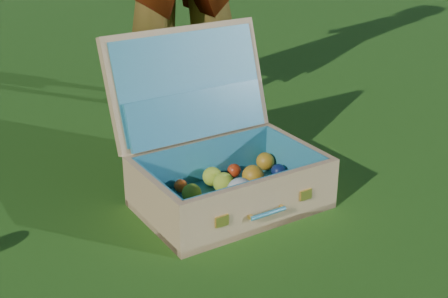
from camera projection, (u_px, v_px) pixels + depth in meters
ground at (210, 204)px, 1.94m from camera, size 60.00×60.00×0.00m
suitcase at (217, 155)px, 1.93m from camera, size 0.66×0.64×0.51m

